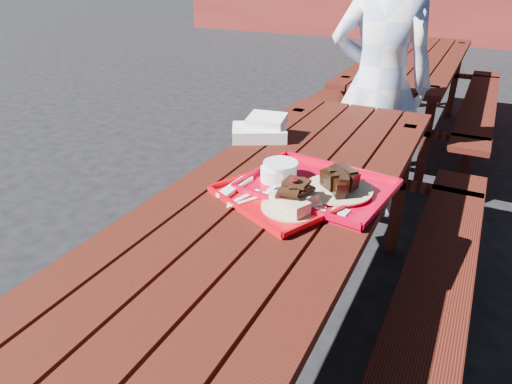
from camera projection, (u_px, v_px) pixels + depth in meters
ground at (272, 346)px, 1.97m from camera, size 60.00×60.00×0.00m
picnic_table_near at (274, 237)px, 1.71m from camera, size 1.41×2.40×0.75m
picnic_table_far at (410, 79)px, 3.94m from camera, size 1.41×2.40×0.75m
near_tray at (282, 191)px, 1.57m from camera, size 0.50×0.45×0.13m
far_tray at (315, 184)px, 1.63m from camera, size 0.54×0.44×0.08m
white_cloth at (261, 129)px, 2.10m from camera, size 0.30×0.27×0.10m
person at (379, 86)px, 2.69m from camera, size 0.65×0.48×1.65m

